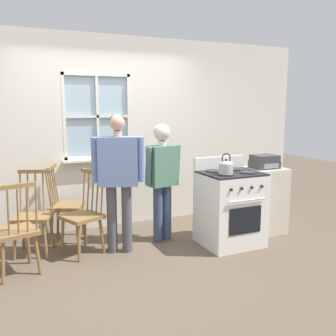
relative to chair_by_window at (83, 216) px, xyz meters
name	(u,v)px	position (x,y,z in m)	size (l,w,h in m)	color
ground_plane	(141,260)	(0.54, -0.49, -0.45)	(16.00, 16.00, 0.00)	brown
wall_back	(106,134)	(0.55, 0.91, 0.88)	(6.40, 0.16, 2.70)	silver
chair_by_window	(83,216)	(0.00, 0.00, 0.00)	(0.53, 0.54, 0.99)	olive
chair_near_wall	(33,216)	(-0.53, 0.24, 0.00)	(0.53, 0.52, 0.99)	olive
chair_center_cluster	(15,232)	(-0.75, -0.28, 0.00)	(0.50, 0.48, 0.99)	olive
chair_near_stove	(65,206)	(-0.12, 0.55, 0.00)	(0.53, 0.54, 0.99)	olive
person_elderly_left	(118,171)	(0.40, -0.14, 0.53)	(0.61, 0.35, 1.64)	#4C4C51
person_teen_center	(162,171)	(1.02, 0.01, 0.46)	(0.53, 0.28, 1.51)	#384766
stove	(230,207)	(1.75, -0.45, 0.02)	(0.72, 0.68, 1.08)	white
kettle	(226,167)	(1.59, -0.58, 0.57)	(0.21, 0.17, 0.25)	#B7B7BC
potted_plant	(107,154)	(0.53, 0.82, 0.61)	(0.14, 0.14, 0.23)	#42474C
side_counter	(262,200)	(2.41, -0.24, 0.00)	(0.55, 0.50, 0.90)	beige
stereo	(265,162)	(2.41, -0.26, 0.53)	(0.34, 0.29, 0.18)	#38383A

